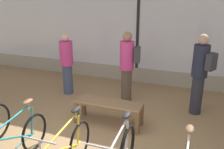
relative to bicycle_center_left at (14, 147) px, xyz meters
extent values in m
cube|color=#B2A893|center=(0.84, 4.42, -0.16)|extent=(12.00, 0.08, 0.45)
cube|color=white|center=(0.84, 4.42, 1.14)|extent=(12.00, 0.04, 2.15)
cube|color=black|center=(0.84, 4.39, 1.14)|extent=(0.08, 0.02, 2.15)
torus|color=black|center=(0.00, 0.52, -0.04)|extent=(0.05, 0.67, 0.67)
cylinder|color=#1E7A7F|center=(0.00, -0.06, 0.20)|extent=(0.03, 1.01, 0.51)
cylinder|color=#1E7A7F|center=(0.00, 0.48, 0.20)|extent=(0.03, 0.11, 0.49)
cylinder|color=#1E7A7F|center=(0.00, -0.03, 0.47)|extent=(0.03, 0.94, 0.10)
cylinder|color=#1E7A7F|center=(0.00, 0.28, -0.04)|extent=(0.03, 0.49, 0.03)
cylinder|color=#B2B2B7|center=(0.00, 0.44, 0.51)|extent=(0.02, 0.02, 0.14)
ellipsoid|color=brown|center=(0.00, 0.44, 0.59)|extent=(0.11, 0.22, 0.06)
torus|color=black|center=(0.89, 0.52, -0.03)|extent=(0.04, 0.69, 0.69)
cylinder|color=gold|center=(0.89, 0.48, 0.21)|extent=(0.03, 0.11, 0.49)
cylinder|color=gold|center=(0.89, -0.02, 0.48)|extent=(0.03, 0.93, 0.10)
cylinder|color=#B2B2B7|center=(0.89, 0.44, 0.52)|extent=(0.02, 0.02, 0.14)
ellipsoid|color=black|center=(0.89, 0.44, 0.60)|extent=(0.11, 0.22, 0.06)
cylinder|color=#B2B2B7|center=(0.89, -0.49, 0.58)|extent=(0.02, 0.02, 0.12)
cylinder|color=#ADADB2|center=(0.89, -0.49, 0.64)|extent=(0.46, 0.02, 0.02)
torus|color=black|center=(1.68, 0.57, -0.01)|extent=(0.05, 0.75, 0.75)
cylinder|color=#BCBCC1|center=(1.68, 0.53, 0.23)|extent=(0.03, 0.11, 0.49)
cylinder|color=#BCBCC1|center=(1.68, 0.05, 0.51)|extent=(0.03, 0.89, 0.10)
cylinder|color=#B2B2B7|center=(1.68, 0.49, 0.54)|extent=(0.02, 0.02, 0.14)
ellipsoid|color=black|center=(1.68, 0.49, 0.62)|extent=(0.11, 0.22, 0.06)
cylinder|color=#ADADB2|center=(1.68, -0.40, 0.66)|extent=(0.46, 0.02, 0.02)
cylinder|color=#B2B2B7|center=(2.57, 0.43, 0.53)|extent=(0.02, 0.02, 0.14)
ellipsoid|color=brown|center=(2.57, 0.43, 0.61)|extent=(0.11, 0.22, 0.06)
cube|color=brown|center=(0.92, 1.76, 0.10)|extent=(1.40, 0.44, 0.05)
cube|color=brown|center=(0.26, 1.58, -0.15)|extent=(0.08, 0.08, 0.46)
cube|color=brown|center=(1.58, 1.58, -0.15)|extent=(0.08, 0.08, 0.46)
cube|color=brown|center=(0.26, 1.94, -0.15)|extent=(0.08, 0.08, 0.46)
cube|color=brown|center=(1.58, 1.94, -0.15)|extent=(0.08, 0.08, 0.46)
cylinder|color=#424C6B|center=(-0.69, 2.93, 0.02)|extent=(0.34, 0.34, 0.80)
cylinder|color=#D13D84|center=(-0.69, 2.93, 0.74)|extent=(0.45, 0.45, 0.64)
sphere|color=beige|center=(-0.69, 2.93, 1.16)|extent=(0.21, 0.21, 0.21)
cylinder|color=#2D2D38|center=(2.62, 2.90, 0.06)|extent=(0.36, 0.36, 0.89)
cylinder|color=#23283D|center=(2.62, 2.90, 0.86)|extent=(0.47, 0.47, 0.71)
sphere|color=tan|center=(2.62, 2.90, 1.33)|extent=(0.23, 0.23, 0.23)
cube|color=#38383D|center=(2.83, 2.78, 0.90)|extent=(0.24, 0.28, 0.36)
cylinder|color=brown|center=(0.96, 2.93, 0.05)|extent=(0.30, 0.30, 0.87)
cylinder|color=#D13D84|center=(0.96, 2.93, 0.83)|extent=(0.39, 0.39, 0.68)
sphere|color=#9E7051|center=(0.96, 2.93, 1.28)|extent=(0.22, 0.22, 0.22)
cube|color=#38383D|center=(1.19, 2.97, 0.86)|extent=(0.18, 0.26, 0.36)
camera|label=1|loc=(2.57, -2.59, 2.37)|focal=40.00mm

